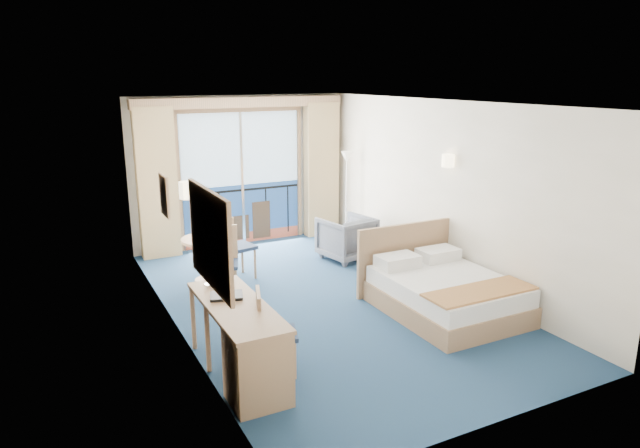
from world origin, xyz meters
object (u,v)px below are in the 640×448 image
Objects in this scene: nightstand at (416,258)px; round_table at (207,249)px; armchair at (346,238)px; table_chair_b at (223,257)px; desk at (253,355)px; bed at (443,291)px; floor_lamp at (347,174)px; desk_chair at (270,327)px; table_chair_a at (233,243)px.

round_table reaches higher than nightstand.
nightstand is at bearing -23.13° from round_table.
nightstand is at bearing 102.34° from armchair.
round_table is 0.63m from table_chair_b.
armchair is 0.48× the size of desk.
armchair is (-0.54, 1.25, 0.08)m from nightstand.
desk is 3.37m from round_table.
bed is 1.38m from nightstand.
nightstand is 0.77× the size of round_table.
armchair is at bearing 113.11° from nightstand.
nightstand is at bearing 30.93° from desk.
floor_lamp reaches higher than table_chair_b.
desk_chair is (-3.14, -3.93, -0.76)m from floor_lamp.
armchair is 2.45m from table_chair_b.
bed reaches higher than table_chair_b.
bed is 1.82× the size of table_chair_a.
round_table is at bearing 61.24° from table_chair_a.
bed is 3.53m from round_table.
bed is at bearing -61.76° from desk_chair.
desk_chair is at bearing 38.13° from armchair.
table_chair_a is (0.37, -0.11, 0.07)m from round_table.
desk_chair is (-2.65, -0.47, 0.24)m from bed.
nightstand is 3.61m from desk_chair.
table_chair_a is 1.05× the size of table_chair_b.
table_chair_b is at bearing 141.32° from bed.
round_table is 0.39m from table_chair_a.
table_chair_a is (-2.57, 1.15, 0.30)m from nightstand.
desk is at bearing 155.03° from desk_chair.
nightstand is 2.83m from table_chair_a.
nightstand is 0.56× the size of table_chair_a.
table_chair_b is (-2.88, -1.55, -0.72)m from floor_lamp.
nightstand is at bearing -89.52° from floor_lamp.
nightstand is 0.63× the size of desk_chair.
table_chair_b reaches higher than desk.
round_table is (0.52, 3.33, 0.08)m from desk.
desk reaches higher than nightstand.
table_chair_a is at bearing -15.86° from round_table.
bed is at bearing -111.54° from nightstand.
nightstand is 4.04m from desk.
floor_lamp reaches higher than round_table.
nightstand is 0.34× the size of desk.
nightstand is 2.40m from floor_lamp.
floor_lamp is at bearing 47.78° from table_chair_b.
nightstand is at bearing 68.46° from bed.
armchair is at bearing 34.28° from table_chair_b.
bed is 3.21m from table_chair_a.
bed is at bearing -46.16° from round_table.
floor_lamp is 5.54m from desk.
table_chair_a reaches higher than desk_chair.
round_table is 0.73× the size of table_chair_a.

